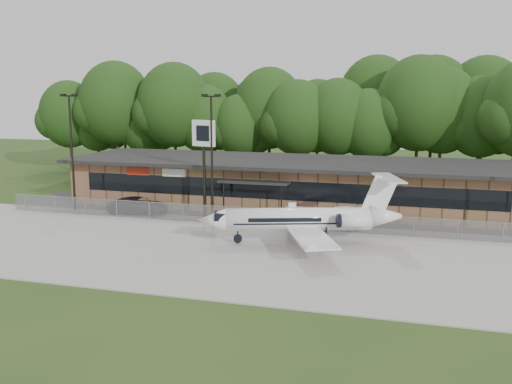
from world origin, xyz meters
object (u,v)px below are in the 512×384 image
(terminal, at_px, (292,183))
(pole_sign, at_px, (204,144))
(business_jet, at_px, (306,220))
(suv, at_px, (138,206))

(terminal, bearing_deg, pole_sign, -129.09)
(business_jet, height_order, suv, business_jet)
(business_jet, relative_size, suv, 2.70)
(terminal, distance_m, pole_sign, 10.06)
(business_jet, xyz_separation_m, suv, (-15.79, 5.72, -0.99))
(pole_sign, bearing_deg, business_jet, -16.55)
(pole_sign, bearing_deg, terminal, 64.70)
(terminal, distance_m, suv, 13.97)
(terminal, relative_size, pole_sign, 5.03)
(suv, xyz_separation_m, pole_sign, (6.15, -0.08, 5.51))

